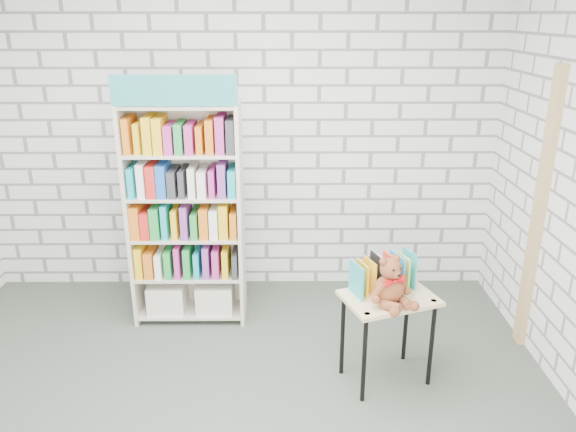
{
  "coord_description": "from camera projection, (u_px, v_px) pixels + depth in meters",
  "views": [
    {
      "loc": [
        0.4,
        -2.83,
        2.4
      ],
      "look_at": [
        0.43,
        0.95,
        1.04
      ],
      "focal_mm": 35.0,
      "sensor_mm": 36.0,
      "label": 1
    }
  ],
  "objects": [
    {
      "name": "bookshelf",
      "position": [
        186.0,
        214.0,
        4.43
      ],
      "size": [
        0.89,
        0.35,
        2.01
      ],
      "color": "beige",
      "rests_on": "ground"
    },
    {
      "name": "table_books",
      "position": [
        383.0,
        273.0,
        3.75
      ],
      "size": [
        0.45,
        0.31,
        0.25
      ],
      "color": "teal",
      "rests_on": "display_table"
    },
    {
      "name": "room_shell",
      "position": [
        206.0,
        143.0,
        2.87
      ],
      "size": [
        4.52,
        4.02,
        2.81
      ],
      "color": "silver",
      "rests_on": "ground"
    },
    {
      "name": "ground",
      "position": [
        220.0,
        426.0,
        3.47
      ],
      "size": [
        4.5,
        4.5,
        0.0
      ],
      "primitive_type": "plane",
      "color": "#3E483D",
      "rests_on": "ground"
    },
    {
      "name": "display_table",
      "position": [
        388.0,
        308.0,
        3.74
      ],
      "size": [
        0.7,
        0.59,
        0.64
      ],
      "color": "#D0B77D",
      "rests_on": "ground"
    },
    {
      "name": "teddy_bear",
      "position": [
        391.0,
        286.0,
        3.57
      ],
      "size": [
        0.31,
        0.3,
        0.33
      ],
      "color": "brown",
      "rests_on": "display_table"
    },
    {
      "name": "door_trim",
      "position": [
        538.0,
        214.0,
        4.02
      ],
      "size": [
        0.05,
        0.12,
        2.1
      ],
      "primitive_type": "cube",
      "color": "tan",
      "rests_on": "ground"
    }
  ]
}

